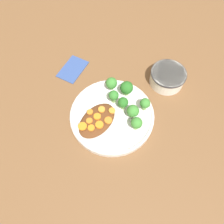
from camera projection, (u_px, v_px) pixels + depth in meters
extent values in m
plane|color=brown|center=(112.00, 117.00, 0.72)|extent=(4.00, 4.00, 0.00)
cylinder|color=silver|center=(112.00, 116.00, 0.71)|extent=(0.27, 0.27, 0.02)
torus|color=silver|center=(112.00, 114.00, 0.70)|extent=(0.27, 0.27, 0.01)
cylinder|color=white|center=(167.00, 77.00, 0.77)|extent=(0.12, 0.12, 0.05)
cylinder|color=#333338|center=(169.00, 73.00, 0.75)|extent=(0.12, 0.12, 0.01)
cylinder|color=white|center=(168.00, 75.00, 0.75)|extent=(0.10, 0.10, 0.01)
ellipsoid|color=#5B3319|center=(97.00, 120.00, 0.68)|extent=(0.14, 0.09, 0.02)
cylinder|color=#7FA85B|center=(114.00, 99.00, 0.72)|extent=(0.01, 0.01, 0.03)
sphere|color=#337A2D|center=(114.00, 95.00, 0.70)|extent=(0.03, 0.03, 0.03)
cylinder|color=#7FA85B|center=(126.00, 92.00, 0.73)|extent=(0.02, 0.02, 0.02)
sphere|color=#286B23|center=(127.00, 88.00, 0.71)|extent=(0.04, 0.04, 0.04)
cylinder|color=#759E51|center=(132.00, 114.00, 0.69)|extent=(0.01, 0.01, 0.02)
sphere|color=#3D8433|center=(133.00, 111.00, 0.67)|extent=(0.04, 0.04, 0.04)
cylinder|color=#759E51|center=(123.00, 106.00, 0.71)|extent=(0.02, 0.02, 0.02)
sphere|color=#286B23|center=(123.00, 102.00, 0.69)|extent=(0.03, 0.03, 0.03)
cylinder|color=#7FA85B|center=(144.00, 107.00, 0.70)|extent=(0.01, 0.01, 0.03)
sphere|color=#3D8433|center=(145.00, 103.00, 0.68)|extent=(0.03, 0.03, 0.03)
cylinder|color=#759E51|center=(111.00, 87.00, 0.74)|extent=(0.01, 0.01, 0.02)
sphere|color=#3D8433|center=(111.00, 83.00, 0.72)|extent=(0.04, 0.04, 0.04)
cylinder|color=#7FA85B|center=(136.00, 126.00, 0.67)|extent=(0.02, 0.02, 0.02)
sphere|color=#3D8433|center=(137.00, 123.00, 0.65)|extent=(0.04, 0.04, 0.04)
cylinder|color=orange|center=(108.00, 120.00, 0.67)|extent=(0.02, 0.02, 0.01)
cylinder|color=orange|center=(82.00, 126.00, 0.66)|extent=(0.03, 0.03, 0.00)
cylinder|color=orange|center=(90.00, 112.00, 0.68)|extent=(0.02, 0.02, 0.00)
cylinder|color=orange|center=(102.00, 110.00, 0.68)|extent=(0.02, 0.02, 0.01)
cylinder|color=orange|center=(100.00, 125.00, 0.66)|extent=(0.02, 0.02, 0.01)
cylinder|color=orange|center=(97.00, 117.00, 0.67)|extent=(0.02, 0.02, 0.01)
cylinder|color=orange|center=(110.00, 111.00, 0.68)|extent=(0.02, 0.02, 0.01)
cylinder|color=orange|center=(89.00, 121.00, 0.67)|extent=(0.02, 0.02, 0.00)
cylinder|color=orange|center=(91.00, 128.00, 0.65)|extent=(0.02, 0.02, 0.01)
cube|color=#334C8C|center=(73.00, 69.00, 0.81)|extent=(0.13, 0.09, 0.01)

